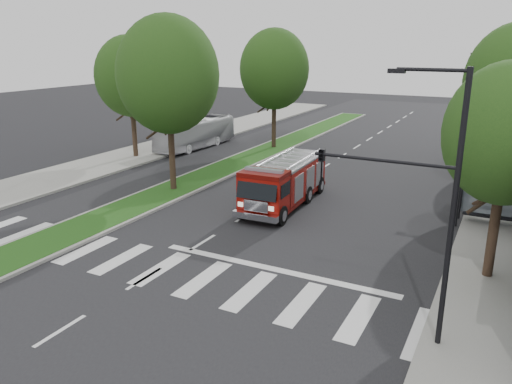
% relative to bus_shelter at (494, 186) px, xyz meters
% --- Properties ---
extents(ground, '(140.00, 140.00, 0.00)m').
position_rel_bus_shelter_xyz_m(ground, '(-11.20, -8.15, -2.04)').
color(ground, black).
rests_on(ground, ground).
extents(sidewalk_left, '(5.00, 80.00, 0.15)m').
position_rel_bus_shelter_xyz_m(sidewalk_left, '(-25.70, 1.85, -1.96)').
color(sidewalk_left, gray).
rests_on(sidewalk_left, ground).
extents(median, '(3.00, 50.00, 0.15)m').
position_rel_bus_shelter_xyz_m(median, '(-17.20, 9.85, -1.96)').
color(median, gray).
rests_on(median, ground).
extents(bus_shelter, '(3.20, 1.60, 2.61)m').
position_rel_bus_shelter_xyz_m(bus_shelter, '(0.00, 0.00, 0.00)').
color(bus_shelter, black).
rests_on(bus_shelter, ground).
extents(tree_right_near, '(4.40, 4.40, 8.05)m').
position_rel_bus_shelter_xyz_m(tree_right_near, '(0.30, -6.15, 3.47)').
color(tree_right_near, black).
rests_on(tree_right_near, ground).
extents(tree_median_near, '(5.80, 5.80, 10.16)m').
position_rel_bus_shelter_xyz_m(tree_median_near, '(-17.20, -2.15, 4.77)').
color(tree_median_near, black).
rests_on(tree_median_near, ground).
extents(tree_median_far, '(5.60, 5.60, 9.72)m').
position_rel_bus_shelter_xyz_m(tree_median_far, '(-17.20, 11.85, 4.45)').
color(tree_median_far, black).
rests_on(tree_median_far, ground).
extents(tree_left_mid, '(5.20, 5.20, 9.16)m').
position_rel_bus_shelter_xyz_m(tree_left_mid, '(-25.20, 3.85, 4.12)').
color(tree_left_mid, black).
rests_on(tree_left_mid, ground).
extents(streetlight_right_near, '(4.08, 0.22, 8.00)m').
position_rel_bus_shelter_xyz_m(streetlight_right_near, '(-1.59, -11.65, 2.63)').
color(streetlight_right_near, black).
rests_on(streetlight_right_near, ground).
extents(streetlight_right_far, '(2.11, 0.20, 8.00)m').
position_rel_bus_shelter_xyz_m(streetlight_right_far, '(-0.85, 11.85, 2.44)').
color(streetlight_right_far, black).
rests_on(streetlight_right_far, ground).
extents(fire_engine, '(2.67, 7.85, 2.69)m').
position_rel_bus_shelter_xyz_m(fire_engine, '(-10.17, -1.56, -0.75)').
color(fire_engine, '#510704').
rests_on(fire_engine, ground).
extents(city_bus, '(2.43, 8.97, 2.48)m').
position_rel_bus_shelter_xyz_m(city_bus, '(-23.20, 9.22, -0.80)').
color(city_bus, silver).
rests_on(city_bus, ground).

